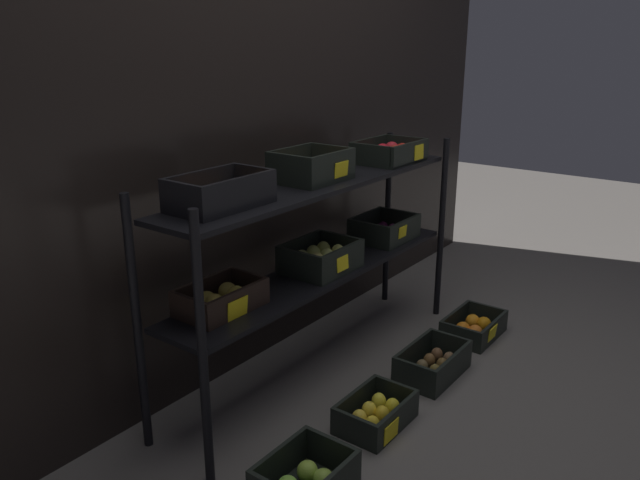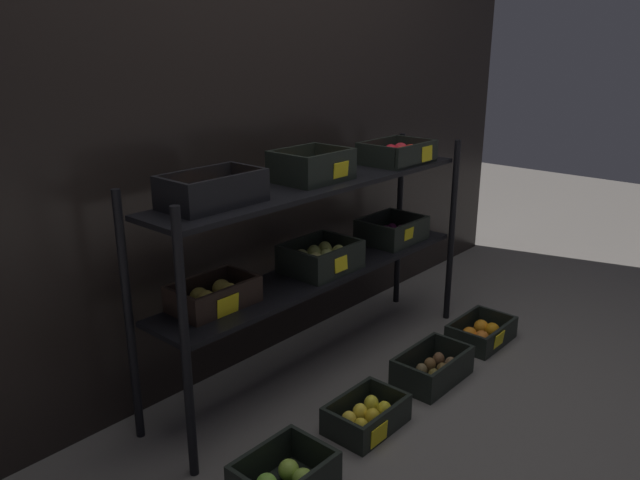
% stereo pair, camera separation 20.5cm
% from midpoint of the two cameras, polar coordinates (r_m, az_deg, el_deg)
% --- Properties ---
extents(ground_plane, '(10.00, 10.00, 0.00)m').
position_cam_midpoint_polar(ground_plane, '(2.92, -2.05, -11.51)').
color(ground_plane, '#605B56').
extents(storefront_wall, '(4.09, 0.12, 2.20)m').
position_cam_midpoint_polar(storefront_wall, '(2.80, -8.23, 10.97)').
color(storefront_wall, black).
rests_on(storefront_wall, ground_plane).
extents(display_rack, '(1.81, 0.36, 1.00)m').
position_cam_midpoint_polar(display_rack, '(2.67, -2.20, 1.44)').
color(display_rack, black).
rests_on(display_rack, ground_plane).
extents(crate_ground_lemon, '(0.31, 0.22, 0.11)m').
position_cam_midpoint_polar(crate_ground_lemon, '(2.51, 2.72, -15.70)').
color(crate_ground_lemon, black).
rests_on(crate_ground_lemon, ground_plane).
extents(crate_ground_kiwi, '(0.36, 0.21, 0.13)m').
position_cam_midpoint_polar(crate_ground_kiwi, '(2.85, 8.21, -11.32)').
color(crate_ground_kiwi, black).
rests_on(crate_ground_kiwi, ground_plane).
extents(crate_ground_orange, '(0.34, 0.23, 0.11)m').
position_cam_midpoint_polar(crate_ground_orange, '(3.24, 12.15, -7.88)').
color(crate_ground_orange, black).
rests_on(crate_ground_orange, ground_plane).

